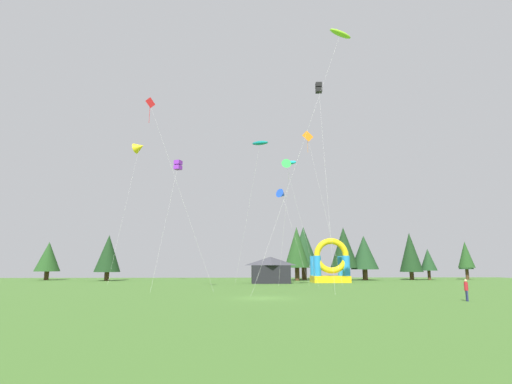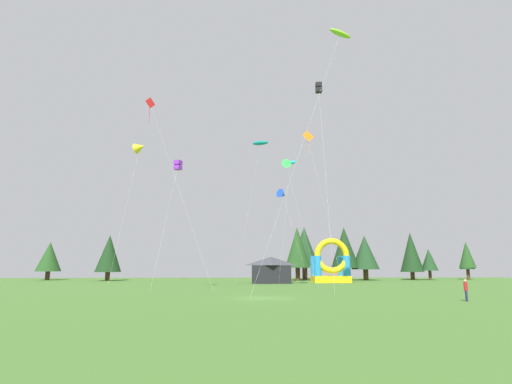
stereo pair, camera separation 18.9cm
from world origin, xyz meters
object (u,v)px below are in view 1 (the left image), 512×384
kite_red_diamond (150,106)px  kite_green_delta (286,165)px  kite_lime_parafoil (340,34)px  kite_orange_diamond (307,138)px  inflatable_blue_arch (330,267)px  kite_cyan_parafoil (290,163)px  kite_purple_box (178,165)px  person_far_side (466,288)px  kite_blue_delta (282,195)px  festival_tent (271,270)px  kite_yellow_delta (139,147)px  kite_black_box (319,88)px  kite_teal_parafoil (260,143)px

kite_red_diamond → kite_green_delta: kite_red_diamond is taller
kite_red_diamond → kite_lime_parafoil: bearing=-12.0°
kite_orange_diamond → inflatable_blue_arch: (4.92, 8.86, -19.02)m
kite_lime_parafoil → kite_cyan_parafoil: size_ratio=1.68×
kite_lime_parafoil → kite_purple_box: kite_lime_parafoil is taller
person_far_side → kite_red_diamond: bearing=70.0°
kite_blue_delta → kite_green_delta: kite_green_delta is taller
festival_tent → inflatable_blue_arch: bearing=12.7°
inflatable_blue_arch → festival_tent: size_ratio=1.21×
kite_green_delta → kite_yellow_delta: bearing=146.9°
kite_yellow_delta → kite_lime_parafoil: bearing=-43.4°
kite_cyan_parafoil → kite_black_box: size_ratio=0.68×
kite_red_diamond → kite_yellow_delta: (-6.54, 21.79, 1.56)m
kite_yellow_delta → kite_green_delta: bearing=-33.1°
kite_green_delta → festival_tent: 18.88m
kite_yellow_delta → kite_black_box: size_ratio=0.95×
kite_blue_delta → kite_teal_parafoil: bearing=-149.6°
kite_red_diamond → inflatable_blue_arch: size_ratio=3.02×
kite_purple_box → inflatable_blue_arch: 32.18m
kite_cyan_parafoil → kite_yellow_delta: (-23.67, 14.21, 6.17)m
kite_lime_parafoil → festival_tent: bearing=103.6°
kite_lime_parafoil → kite_yellow_delta: bearing=136.6°
festival_tent → kite_black_box: bearing=-75.9°
kite_black_box → festival_tent: (-4.60, 18.27, -22.12)m
kite_orange_diamond → kite_cyan_parafoil: (-3.42, -5.61, -5.35)m
kite_cyan_parafoil → kite_green_delta: bearing=-129.6°
kite_black_box → kite_purple_box: size_ratio=1.66×
kite_teal_parafoil → person_far_side: size_ratio=12.89×
kite_teal_parafoil → kite_blue_delta: (3.48, 2.04, -7.46)m
kite_green_delta → kite_purple_box: kite_green_delta is taller
kite_blue_delta → inflatable_blue_arch: size_ratio=1.98×
kite_yellow_delta → kite_orange_diamond: bearing=-17.6°
kite_cyan_parafoil → kite_green_delta: 1.16m
kite_teal_parafoil → kite_blue_delta: bearing=30.4°
kite_orange_diamond → inflatable_blue_arch: 21.56m
kite_yellow_delta → inflatable_blue_arch: kite_yellow_delta is taller
kite_blue_delta → kite_purple_box: 19.33m
person_far_side → festival_tent: (-12.55, 32.78, 1.06)m
kite_blue_delta → kite_purple_box: size_ratio=0.95×
kite_purple_box → kite_lime_parafoil: bearing=-20.2°
kite_purple_box → person_far_side: 32.08m
kite_red_diamond → kite_black_box: 20.36m
kite_red_diamond → kite_teal_parafoil: bearing=45.3°
kite_black_box → kite_orange_diamond: bearing=87.4°
inflatable_blue_arch → festival_tent: inflatable_blue_arch is taller
kite_blue_delta → person_far_side: size_ratio=8.52×
kite_blue_delta → kite_cyan_parafoil: (0.20, -8.05, 2.87)m
kite_teal_parafoil → kite_purple_box: size_ratio=1.44×
kite_red_diamond → kite_purple_box: size_ratio=1.44×
kite_cyan_parafoil → kite_yellow_delta: kite_yellow_delta is taller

